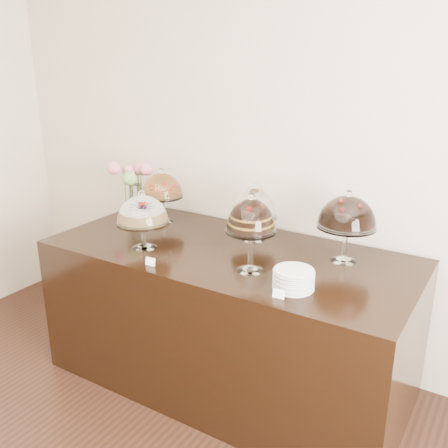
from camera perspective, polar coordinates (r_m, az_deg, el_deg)
The scene contains 11 objects.
wall_back at distance 3.19m, azimuth 9.47°, elevation 9.42°, with size 5.00×0.04×3.00m, color beige.
display_counter at distance 3.17m, azimuth 0.48°, elevation -10.59°, with size 2.20×1.00×0.90m, color black.
cake_stand_sugar_sponge at distance 2.99m, azimuth -9.31°, elevation 1.32°, with size 0.31×0.31×0.36m.
cake_stand_choco_layer at distance 2.61m, azimuth 3.11°, elevation 0.59°, with size 0.27×0.27×0.43m.
cake_stand_cheesecake at distance 3.08m, azimuth 3.44°, elevation 2.13°, with size 0.29×0.29×0.37m.
cake_stand_dark_choco at distance 2.82m, azimuth 13.91°, elevation 1.04°, with size 0.33×0.33×0.41m.
cake_stand_fruit_tart at distance 3.46m, azimuth -7.10°, elevation 4.15°, with size 0.29×0.29×0.38m.
flower_vase at distance 3.68m, azimuth -10.29°, elevation 5.02°, with size 0.29×0.29×0.39m.
plate_stack at distance 2.50m, azimuth 7.95°, elevation -6.28°, with size 0.20×0.20×0.10m.
price_card_left at distance 2.79m, azimuth -8.42°, elevation -4.27°, with size 0.06×0.01×0.04m, color white.
price_card_right at distance 2.42m, azimuth 6.26°, elevation -7.93°, with size 0.06×0.01×0.04m, color white.
Camera 1 is at (1.19, 0.09, 2.01)m, focal length 40.00 mm.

